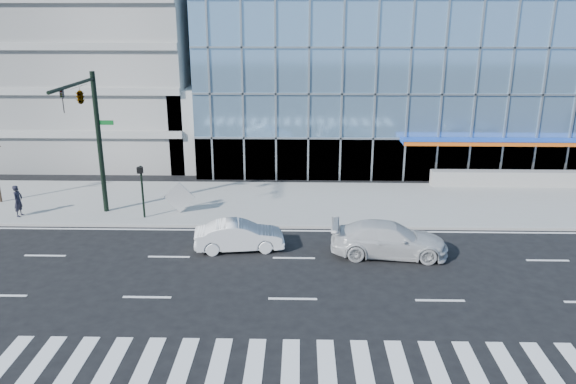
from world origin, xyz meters
The scene contains 11 objects.
ground centered at (0.00, 0.00, 0.00)m, with size 160.00×160.00×0.00m, color black.
sidewalk centered at (0.00, 8.00, 0.07)m, with size 120.00×8.00×0.15m, color gray.
theatre_building centered at (14.00, 26.00, 7.50)m, with size 42.00×26.00×15.00m, color #7EAAD2.
parking_garage centered at (-20.00, 26.00, 10.00)m, with size 24.00×24.00×20.00m, color gray.
ramp_block centered at (-6.00, 18.00, 3.00)m, with size 6.00×8.00×6.00m, color gray.
traffic_signal centered at (-11.00, 4.57, 6.16)m, with size 1.14×5.74×8.00m.
ped_signal_post centered at (-8.50, 4.94, 2.14)m, with size 0.30×0.33×3.00m.
white_suv centered at (4.55, 0.49, 0.81)m, with size 2.26×5.56×1.61m, color silver.
white_sedan centered at (-2.70, 0.98, 0.72)m, with size 1.52×4.35×1.43m, color white.
pedestrian centered at (-15.62, 5.06, 1.05)m, with size 0.66×0.43×1.81m, color black.
tilted_panel centered at (-6.64, 5.82, 1.07)m, with size 1.30×0.06×1.30m, color #A3A3A3.
Camera 1 is at (0.28, -24.50, 11.19)m, focal length 35.00 mm.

